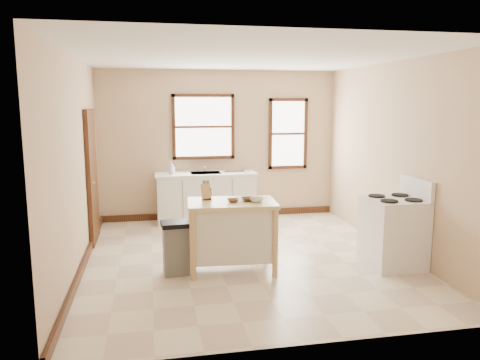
# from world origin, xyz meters

# --- Properties ---
(floor) EXTENTS (5.00, 5.00, 0.00)m
(floor) POSITION_xyz_m (0.00, 0.00, 0.00)
(floor) COLOR #F1E5BF
(floor) RESTS_ON ground
(ceiling) EXTENTS (5.00, 5.00, 0.00)m
(ceiling) POSITION_xyz_m (0.00, 0.00, 2.80)
(ceiling) COLOR white
(ceiling) RESTS_ON ground
(wall_back) EXTENTS (4.50, 0.04, 2.80)m
(wall_back) POSITION_xyz_m (0.00, 2.50, 1.40)
(wall_back) COLOR #D1B08A
(wall_back) RESTS_ON ground
(wall_left) EXTENTS (0.04, 5.00, 2.80)m
(wall_left) POSITION_xyz_m (-2.25, 0.00, 1.40)
(wall_left) COLOR #D1B08A
(wall_left) RESTS_ON ground
(wall_right) EXTENTS (0.04, 5.00, 2.80)m
(wall_right) POSITION_xyz_m (2.25, 0.00, 1.40)
(wall_right) COLOR #D1B08A
(wall_right) RESTS_ON ground
(window_main) EXTENTS (1.17, 0.06, 1.22)m
(window_main) POSITION_xyz_m (-0.30, 2.48, 1.75)
(window_main) COLOR black
(window_main) RESTS_ON wall_back
(window_side) EXTENTS (0.77, 0.06, 1.37)m
(window_side) POSITION_xyz_m (1.35, 2.48, 1.60)
(window_side) COLOR black
(window_side) RESTS_ON wall_back
(door_left) EXTENTS (0.06, 0.90, 2.10)m
(door_left) POSITION_xyz_m (-2.21, 1.30, 1.05)
(door_left) COLOR black
(door_left) RESTS_ON ground
(baseboard_back) EXTENTS (4.50, 0.04, 0.12)m
(baseboard_back) POSITION_xyz_m (0.00, 2.47, 0.06)
(baseboard_back) COLOR black
(baseboard_back) RESTS_ON ground
(baseboard_left) EXTENTS (0.04, 5.00, 0.12)m
(baseboard_left) POSITION_xyz_m (-2.22, 0.00, 0.06)
(baseboard_left) COLOR black
(baseboard_left) RESTS_ON ground
(sink_counter) EXTENTS (1.86, 0.62, 0.92)m
(sink_counter) POSITION_xyz_m (-0.30, 2.20, 0.46)
(sink_counter) COLOR white
(sink_counter) RESTS_ON ground
(faucet) EXTENTS (0.03, 0.03, 0.22)m
(faucet) POSITION_xyz_m (-0.30, 2.38, 1.03)
(faucet) COLOR silver
(faucet) RESTS_ON sink_counter
(soap_bottle_a) EXTENTS (0.12, 0.12, 0.23)m
(soap_bottle_a) POSITION_xyz_m (-0.93, 2.14, 1.04)
(soap_bottle_a) COLOR #B2B2B2
(soap_bottle_a) RESTS_ON sink_counter
(soap_bottle_b) EXTENTS (0.10, 0.10, 0.18)m
(soap_bottle_b) POSITION_xyz_m (-0.91, 2.19, 1.01)
(soap_bottle_b) COLOR #B2B2B2
(soap_bottle_b) RESTS_ON sink_counter
(dish_rack) EXTENTS (0.47, 0.41, 0.10)m
(dish_rack) POSITION_xyz_m (0.21, 2.20, 0.97)
(dish_rack) COLOR silver
(dish_rack) RESTS_ON sink_counter
(kitchen_island) EXTENTS (1.19, 0.80, 0.93)m
(kitchen_island) POSITION_xyz_m (-0.28, -0.44, 0.47)
(kitchen_island) COLOR #E7D388
(kitchen_island) RESTS_ON ground
(knife_block) EXTENTS (0.12, 0.12, 0.20)m
(knife_block) POSITION_xyz_m (-0.59, -0.26, 1.03)
(knife_block) COLOR tan
(knife_block) RESTS_ON kitchen_island
(pepper_grinder) EXTENTS (0.05, 0.05, 0.15)m
(pepper_grinder) POSITION_xyz_m (-0.54, -0.27, 1.01)
(pepper_grinder) COLOR #452112
(pepper_grinder) RESTS_ON kitchen_island
(bowl_a) EXTENTS (0.17, 0.17, 0.04)m
(bowl_a) POSITION_xyz_m (-0.27, -0.48, 0.95)
(bowl_a) COLOR brown
(bowl_a) RESTS_ON kitchen_island
(bowl_b) EXTENTS (0.19, 0.19, 0.04)m
(bowl_b) POSITION_xyz_m (-0.07, -0.45, 0.95)
(bowl_b) COLOR brown
(bowl_b) RESTS_ON kitchen_island
(bowl_c) EXTENTS (0.23, 0.23, 0.05)m
(bowl_c) POSITION_xyz_m (0.03, -0.55, 0.96)
(bowl_c) COLOR silver
(bowl_c) RESTS_ON kitchen_island
(trash_bin) EXTENTS (0.38, 0.33, 0.69)m
(trash_bin) POSITION_xyz_m (-1.01, -0.45, 0.35)
(trash_bin) COLOR slate
(trash_bin) RESTS_ON ground
(gas_stove) EXTENTS (0.75, 0.76, 1.20)m
(gas_stove) POSITION_xyz_m (1.90, -0.68, 0.60)
(gas_stove) COLOR white
(gas_stove) RESTS_ON ground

